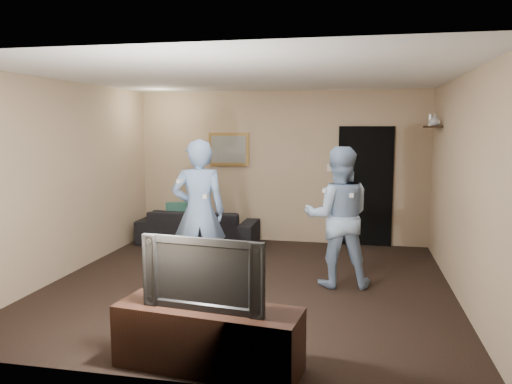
% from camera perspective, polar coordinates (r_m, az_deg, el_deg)
% --- Properties ---
extents(ground, '(5.00, 5.00, 0.00)m').
position_cam_1_polar(ground, '(6.46, -0.81, -10.50)').
color(ground, black).
rests_on(ground, ground).
extents(ceiling, '(5.00, 5.00, 0.04)m').
position_cam_1_polar(ceiling, '(6.17, -0.86, 13.10)').
color(ceiling, silver).
rests_on(ceiling, wall_back).
extents(wall_back, '(5.00, 0.04, 2.60)m').
position_cam_1_polar(wall_back, '(8.63, 2.74, 2.87)').
color(wall_back, tan).
rests_on(wall_back, ground).
extents(wall_front, '(5.00, 0.04, 2.60)m').
position_cam_1_polar(wall_front, '(3.81, -8.96, -3.17)').
color(wall_front, tan).
rests_on(wall_front, ground).
extents(wall_left, '(0.04, 5.00, 2.60)m').
position_cam_1_polar(wall_left, '(7.15, -20.81, 1.42)').
color(wall_left, tan).
rests_on(wall_left, ground).
extents(wall_right, '(0.04, 5.00, 2.60)m').
position_cam_1_polar(wall_right, '(6.16, 22.53, 0.42)').
color(wall_right, tan).
rests_on(wall_right, ground).
extents(sofa, '(2.02, 0.80, 0.59)m').
position_cam_1_polar(sofa, '(8.61, -6.61, -3.95)').
color(sofa, black).
rests_on(sofa, ground).
extents(throw_pillow, '(0.47, 0.28, 0.45)m').
position_cam_1_polar(throw_pillow, '(8.69, -8.76, -2.64)').
color(throw_pillow, '#184941').
rests_on(throw_pillow, sofa).
extents(painting_frame, '(0.72, 0.05, 0.57)m').
position_cam_1_polar(painting_frame, '(8.77, -3.11, 4.91)').
color(painting_frame, olive).
rests_on(painting_frame, wall_back).
extents(painting_canvas, '(0.62, 0.01, 0.47)m').
position_cam_1_polar(painting_canvas, '(8.75, -3.16, 4.90)').
color(painting_canvas, slate).
rests_on(painting_canvas, painting_frame).
extents(doorway, '(0.90, 0.06, 2.00)m').
position_cam_1_polar(doorway, '(8.53, 12.36, 0.62)').
color(doorway, black).
rests_on(doorway, ground).
extents(light_switch, '(0.08, 0.02, 0.12)m').
position_cam_1_polar(light_switch, '(8.52, 8.38, 2.74)').
color(light_switch, silver).
rests_on(light_switch, wall_back).
extents(wall_shelf, '(0.20, 0.60, 0.03)m').
position_cam_1_polar(wall_shelf, '(7.87, 19.53, 7.03)').
color(wall_shelf, black).
rests_on(wall_shelf, wall_right).
extents(shelf_vase, '(0.19, 0.19, 0.17)m').
position_cam_1_polar(shelf_vase, '(7.69, 19.75, 7.75)').
color(shelf_vase, silver).
rests_on(shelf_vase, wall_shelf).
extents(shelf_figurine, '(0.06, 0.06, 0.18)m').
position_cam_1_polar(shelf_figurine, '(8.11, 19.33, 7.78)').
color(shelf_figurine, silver).
rests_on(shelf_figurine, wall_shelf).
extents(tv_console, '(1.60, 0.68, 0.55)m').
position_cam_1_polar(tv_console, '(4.33, -5.48, -16.37)').
color(tv_console, black).
rests_on(tv_console, ground).
extents(television, '(1.05, 0.26, 0.60)m').
position_cam_1_polar(television, '(4.13, -5.58, -9.03)').
color(television, black).
rests_on(television, tv_console).
extents(wii_player_left, '(0.78, 0.63, 1.84)m').
position_cam_1_polar(wii_player_left, '(6.33, -6.55, -2.34)').
color(wii_player_left, '#7396C8').
rests_on(wii_player_left, ground).
extents(wii_player_right, '(0.93, 0.77, 1.75)m').
position_cam_1_polar(wii_player_right, '(6.32, 9.36, -2.81)').
color(wii_player_right, '#8EAACF').
rests_on(wii_player_right, ground).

